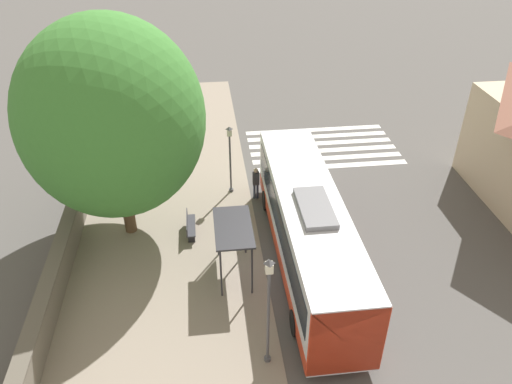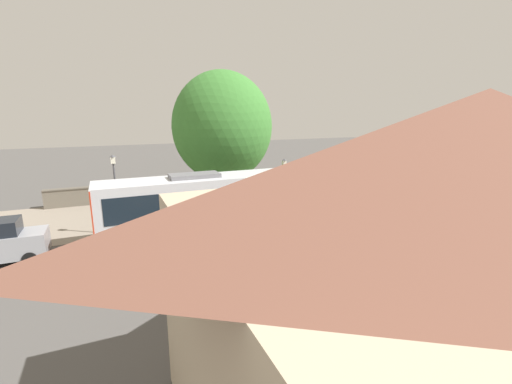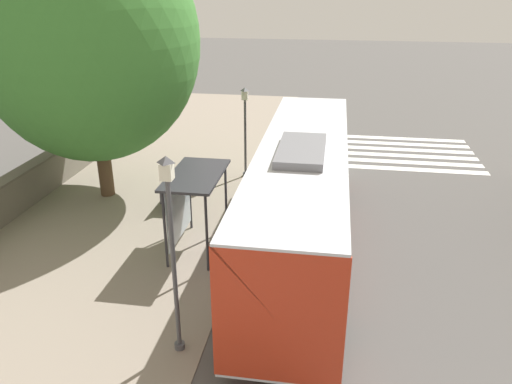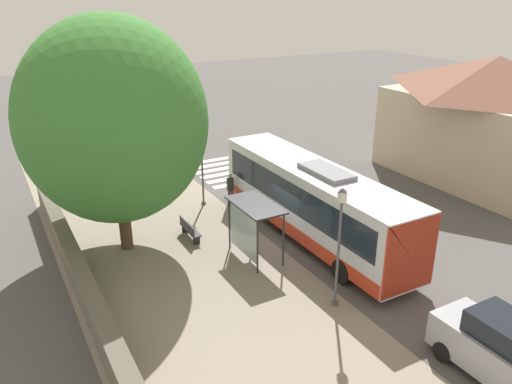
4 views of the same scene
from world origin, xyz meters
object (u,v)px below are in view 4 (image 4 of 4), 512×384
Objects in this scene: bus at (312,200)px; pedestrian at (230,187)px; bench at (189,229)px; parked_car_behind_bus at (501,350)px; bus_shelter at (252,215)px; street_lamp_far at (339,239)px; street_lamp_near at (202,165)px; shade_tree at (114,121)px.

bus is 6.81× the size of pedestrian.
bench is 0.44× the size of parked_car_behind_bus.
bus_shelter reaches higher than pedestrian.
pedestrian reaches higher than bench.
bus_shelter is 0.61× the size of street_lamp_far.
street_lamp_far is at bearing -87.74° from street_lamp_near.
shade_tree is (-4.51, 3.56, 3.80)m from bus_shelter.
parked_car_behind_bus is at bearing -69.98° from street_lamp_far.
pedestrian is at bearing -32.70° from street_lamp_near.
pedestrian is (-1.56, 5.32, -0.85)m from bus.
bus reaches higher than parked_car_behind_bus.
bench is at bearing 109.46° from parked_car_behind_bus.
bus_shelter is 0.75× the size of street_lamp_near.
parked_car_behind_bus is at bearing -73.93° from bus_shelter.
bus is at bearing -65.41° from street_lamp_near.
street_lamp_near is at bearing 98.27° from parked_car_behind_bus.
street_lamp_near reaches higher than parked_car_behind_bus.
bus is 5.61m from pedestrian.
pedestrian is 0.47× the size of street_lamp_near.
street_lamp_far is at bearing 110.02° from parked_car_behind_bus.
street_lamp_far is (2.63, -7.61, 2.28)m from bench.
shade_tree is at bearing 123.62° from street_lamp_far.
bus_shelter is at bearing -107.17° from pedestrian.
bus_shelter is 1.59× the size of pedestrian.
parked_car_behind_bus reaches higher than bench.
bench is (-3.44, -2.60, -0.59)m from pedestrian.
street_lamp_far is 1.17× the size of parked_car_behind_bus.
bus_shelter reaches higher than parked_car_behind_bus.
pedestrian is at bearing 85.49° from street_lamp_far.
street_lamp_near is 6.77m from shade_tree.
parked_car_behind_bus is at bearing -70.54° from bench.
bus is 6.74m from street_lamp_near.
bus_shelter is 0.28× the size of shade_tree.
bus reaches higher than bus_shelter.
bench is at bearing 119.69° from bus_shelter.
shade_tree reaches higher than pedestrian.
shade_tree is at bearing 168.64° from bench.
bus is 3.07× the size of parked_car_behind_bus.
parked_car_behind_bus is (-0.43, -10.22, -0.91)m from bus.
street_lamp_near is 0.82× the size of street_lamp_far.
shade_tree is (-6.24, -2.04, 4.78)m from pedestrian.
parked_car_behind_bus is (4.57, -12.93, 0.53)m from bench.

